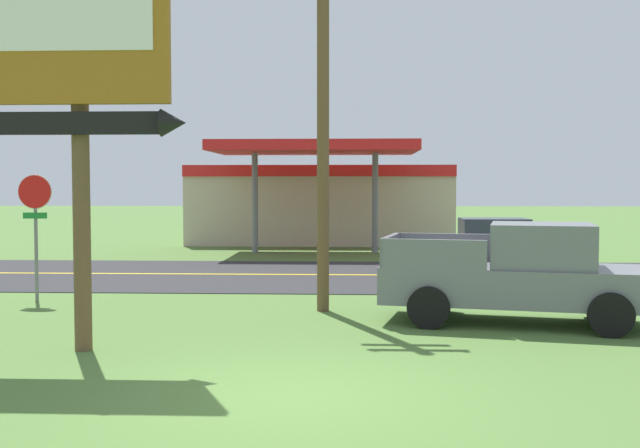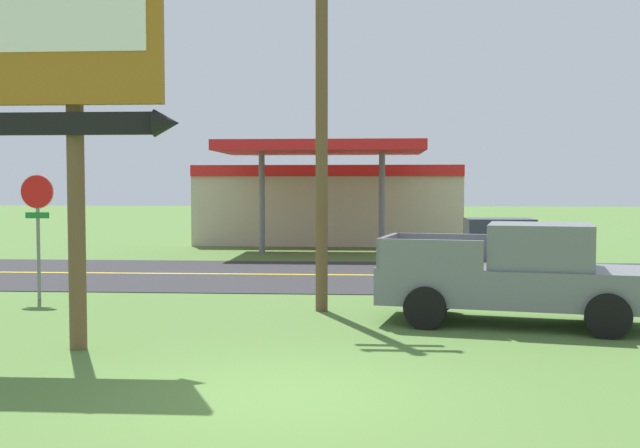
{
  "view_description": "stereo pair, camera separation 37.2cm",
  "coord_description": "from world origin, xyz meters",
  "px_view_note": "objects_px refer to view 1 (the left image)",
  "views": [
    {
      "loc": [
        0.79,
        -9.47,
        2.69
      ],
      "look_at": [
        0.0,
        8.0,
        1.8
      ],
      "focal_mm": 42.36,
      "sensor_mm": 36.0,
      "label": 1
    },
    {
      "loc": [
        1.17,
        -9.45,
        2.69
      ],
      "look_at": [
        0.0,
        8.0,
        1.8
      ],
      "focal_mm": 42.36,
      "sensor_mm": 36.0,
      "label": 2
    }
  ],
  "objects_px": {
    "gas_station": "(321,201)",
    "car_tan_near_lane": "(497,243)",
    "motel_sign": "(80,66)",
    "utility_pole": "(323,106)",
    "stop_sign": "(35,214)",
    "pickup_grey_parked_on_lawn": "(521,274)"
  },
  "relations": [
    {
      "from": "utility_pole",
      "to": "stop_sign",
      "type": "bearing_deg",
      "value": 171.21
    },
    {
      "from": "motel_sign",
      "to": "gas_station",
      "type": "relative_size",
      "value": 0.56
    },
    {
      "from": "utility_pole",
      "to": "car_tan_near_lane",
      "type": "relative_size",
      "value": 1.96
    },
    {
      "from": "gas_station",
      "to": "pickup_grey_parked_on_lawn",
      "type": "height_order",
      "value": "gas_station"
    },
    {
      "from": "motel_sign",
      "to": "utility_pole",
      "type": "xyz_separation_m",
      "value": [
        3.69,
        4.19,
        -0.2
      ]
    },
    {
      "from": "stop_sign",
      "to": "pickup_grey_parked_on_lawn",
      "type": "height_order",
      "value": "stop_sign"
    },
    {
      "from": "utility_pole",
      "to": "gas_station",
      "type": "xyz_separation_m",
      "value": [
        -0.9,
        19.56,
        -2.44
      ]
    },
    {
      "from": "motel_sign",
      "to": "utility_pole",
      "type": "height_order",
      "value": "utility_pole"
    },
    {
      "from": "gas_station",
      "to": "car_tan_near_lane",
      "type": "distance_m",
      "value": 12.81
    },
    {
      "from": "stop_sign",
      "to": "pickup_grey_parked_on_lawn",
      "type": "bearing_deg",
      "value": -12.38
    },
    {
      "from": "motel_sign",
      "to": "gas_station",
      "type": "xyz_separation_m",
      "value": [
        2.79,
        23.75,
        -2.64
      ]
    },
    {
      "from": "motel_sign",
      "to": "gas_station",
      "type": "height_order",
      "value": "motel_sign"
    },
    {
      "from": "gas_station",
      "to": "pickup_grey_parked_on_lawn",
      "type": "distance_m",
      "value": 21.43
    },
    {
      "from": "motel_sign",
      "to": "stop_sign",
      "type": "distance_m",
      "value": 6.55
    },
    {
      "from": "pickup_grey_parked_on_lawn",
      "to": "car_tan_near_lane",
      "type": "distance_m",
      "value": 9.78
    },
    {
      "from": "utility_pole",
      "to": "car_tan_near_lane",
      "type": "bearing_deg",
      "value": 57.84
    },
    {
      "from": "motel_sign",
      "to": "utility_pole",
      "type": "relative_size",
      "value": 0.81
    },
    {
      "from": "gas_station",
      "to": "pickup_grey_parked_on_lawn",
      "type": "bearing_deg",
      "value": -76.99
    },
    {
      "from": "pickup_grey_parked_on_lawn",
      "to": "car_tan_near_lane",
      "type": "xyz_separation_m",
      "value": [
        1.36,
        9.69,
        -0.13
      ]
    },
    {
      "from": "stop_sign",
      "to": "utility_pole",
      "type": "xyz_separation_m",
      "value": [
        6.72,
        -1.04,
        2.36
      ]
    },
    {
      "from": "stop_sign",
      "to": "gas_station",
      "type": "xyz_separation_m",
      "value": [
        5.81,
        18.52,
        -0.08
      ]
    },
    {
      "from": "car_tan_near_lane",
      "to": "utility_pole",
      "type": "bearing_deg",
      "value": -122.16
    }
  ]
}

